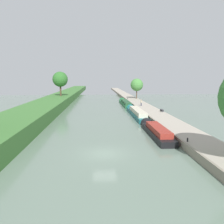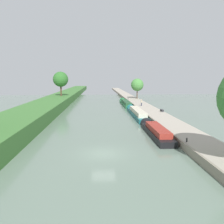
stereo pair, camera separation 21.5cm
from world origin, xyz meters
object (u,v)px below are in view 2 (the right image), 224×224
Objects in this scene: narrowboat_green at (126,103)px; park_bench at (162,110)px; narrowboat_black at (155,131)px; person_walking at (141,102)px; mooring_bollard_near at (187,140)px; mooring_bollard_far at (128,99)px; narrowboat_teal at (136,113)px.

park_bench is (5.37, -18.91, 0.68)m from narrowboat_green.
narrowboat_black is 7.22× the size of person_walking.
narrowboat_black is at bearing 106.33° from mooring_bollard_near.
person_walking is at bearing -86.42° from mooring_bollard_far.
park_bench is at bearing 80.65° from mooring_bollard_near.
narrowboat_green is 9.82m from person_walking.
narrowboat_black is 6.67m from mooring_bollard_near.
person_walking is at bearing 72.79° from narrowboat_teal.
narrowboat_green is (-0.02, 18.55, -0.12)m from narrowboat_teal.
person_walking is 17.01m from mooring_bollard_far.
narrowboat_green is 38.17× the size of mooring_bollard_near.
narrowboat_black is at bearing -92.57° from mooring_bollard_far.
narrowboat_green is 19.67m from park_bench.
mooring_bollard_far is (-1.06, 16.97, -0.65)m from person_walking.
park_bench reaches higher than mooring_bollard_near.
narrowboat_teal is 21.94m from mooring_bollard_near.
person_walking reaches higher than narrowboat_teal.
narrowboat_green is 11.45× the size of park_bench.
mooring_bollard_near and mooring_bollard_far have the same top height.
narrowboat_teal reaches higher than park_bench.
mooring_bollard_near is 21.79m from park_bench.
person_walking is at bearing 104.49° from park_bench.
narrowboat_green is 38.17× the size of mooring_bollard_far.
mooring_bollard_far is 0.30× the size of park_bench.
person_walking is (2.86, 9.24, 1.09)m from narrowboat_teal.
narrowboat_teal is 37.98× the size of mooring_bollard_near.
narrowboat_teal is 9.74m from person_walking.
park_bench is (2.48, -9.60, -0.53)m from person_walking.
mooring_bollard_near is at bearing -99.35° from park_bench.
person_walking is at bearing 83.24° from narrowboat_black.
mooring_bollard_far is at bearing 86.06° from narrowboat_teal.
narrowboat_black reaches higher than park_bench.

